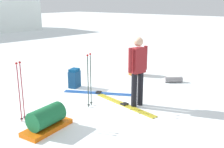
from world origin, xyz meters
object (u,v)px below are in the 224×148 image
at_px(gear_sled, 47,119).
at_px(ski_pair_near, 99,93).
at_px(ski_poles_planted_near, 20,89).
at_px(ski_poles_planted_far, 89,78).
at_px(sleeping_mat_rolled, 173,80).
at_px(backpack_bright, 74,78).
at_px(skier_standing, 138,68).
at_px(backpack_large_dark, 135,67).
at_px(ski_pair_far, 124,105).

bearing_deg(gear_sled, ski_pair_near, 14.27).
xyz_separation_m(ski_poles_planted_near, ski_poles_planted_far, (1.49, -0.60, 0.00)).
relative_size(ski_poles_planted_far, sleeping_mat_rolled, 2.39).
bearing_deg(backpack_bright, ski_poles_planted_far, -121.79).
height_order(skier_standing, ski_poles_planted_near, skier_standing).
relative_size(ski_pair_near, backpack_bright, 3.22).
height_order(ski_pair_near, gear_sled, gear_sled).
xyz_separation_m(skier_standing, ski_pair_near, (0.13, 1.34, -0.94)).
distance_m(backpack_large_dark, backpack_bright, 2.37).
relative_size(backpack_bright, ski_poles_planted_far, 0.43).
distance_m(backpack_large_dark, ski_poles_planted_near, 4.63).
height_order(ski_pair_far, backpack_bright, backpack_bright).
distance_m(skier_standing, ski_poles_planted_far, 1.18).
bearing_deg(backpack_large_dark, sleeping_mat_rolled, -90.70).
bearing_deg(ski_pair_near, ski_poles_planted_far, -152.88).
relative_size(backpack_large_dark, gear_sled, 0.54).
distance_m(ski_pair_near, ski_pair_far, 1.11).
bearing_deg(sleeping_mat_rolled, ski_poles_planted_near, 163.23).
height_order(backpack_large_dark, gear_sled, backpack_large_dark).
height_order(skier_standing, ski_pair_far, skier_standing).
height_order(ski_pair_far, gear_sled, gear_sled).
bearing_deg(gear_sled, ski_pair_far, -13.58).
distance_m(ski_pair_far, backpack_bright, 2.04).
distance_m(ski_pair_near, ski_poles_planted_far, 1.19).
distance_m(ski_poles_planted_near, sleeping_mat_rolled, 4.83).
height_order(ski_pair_near, ski_poles_planted_far, ski_poles_planted_far).
bearing_deg(ski_poles_planted_far, ski_pair_far, -48.83).
distance_m(ski_pair_near, sleeping_mat_rolled, 2.55).
bearing_deg(ski_poles_planted_far, skier_standing, -51.58).
xyz_separation_m(ski_pair_near, sleeping_mat_rolled, (2.25, -1.21, 0.08)).
bearing_deg(ski_poles_planted_far, ski_poles_planted_near, 157.96).
relative_size(skier_standing, backpack_bright, 2.98).
relative_size(ski_pair_near, ski_poles_planted_near, 1.41).
bearing_deg(ski_poles_planted_far, backpack_large_dark, 12.40).
relative_size(ski_pair_far, sleeping_mat_rolled, 3.61).
bearing_deg(skier_standing, ski_pair_near, 84.48).
xyz_separation_m(ski_pair_far, backpack_bright, (0.28, 2.00, 0.27)).
distance_m(backpack_bright, ski_poles_planted_near, 2.49).
height_order(ski_poles_planted_far, sleeping_mat_rolled, ski_poles_planted_far).
bearing_deg(ski_poles_planted_far, backpack_bright, 58.21).
xyz_separation_m(ski_pair_near, gear_sled, (-2.31, -0.59, 0.21)).
height_order(backpack_bright, ski_poles_planted_far, ski_poles_planted_far).
distance_m(ski_poles_planted_far, sleeping_mat_rolled, 3.26).
relative_size(ski_pair_near, backpack_large_dark, 3.15).
relative_size(ski_poles_planted_near, gear_sled, 1.21).
height_order(skier_standing, gear_sled, skier_standing).
height_order(backpack_bright, gear_sled, backpack_bright).
distance_m(ski_poles_planted_near, gear_sled, 0.91).
bearing_deg(backpack_bright, ski_poles_planted_near, -162.07).
bearing_deg(ski_pair_near, sleeping_mat_rolled, -28.36).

